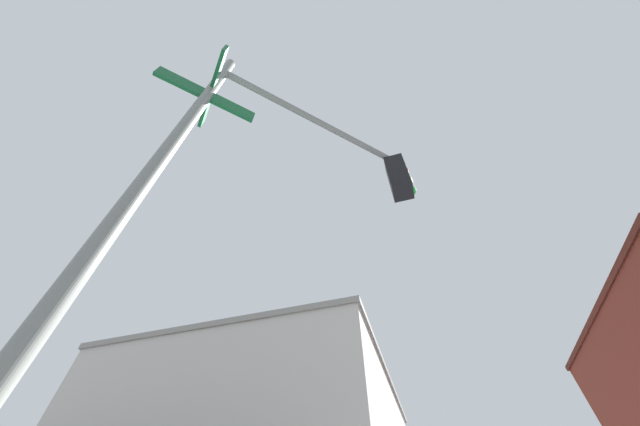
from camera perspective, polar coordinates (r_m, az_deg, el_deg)
name	(u,v)px	position (r m, az deg, el deg)	size (l,w,h in m)	color
traffic_signal_near	(307,163)	(3.65, -2.43, 9.04)	(2.52, 2.61, 5.72)	slate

